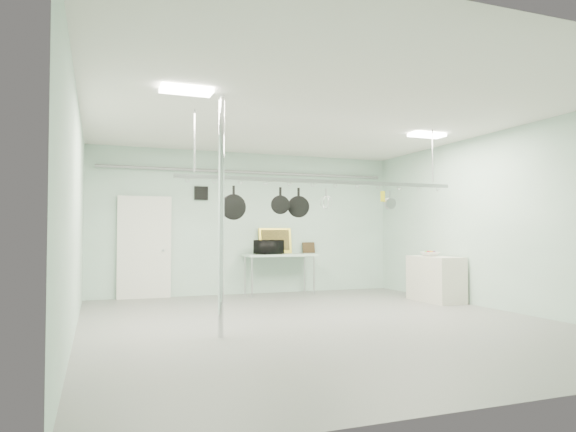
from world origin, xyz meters
name	(u,v)px	position (x,y,z in m)	size (l,w,h in m)	color
floor	(321,322)	(0.00, 0.00, 0.00)	(8.00, 8.00, 0.00)	gray
ceiling	(320,116)	(0.00, 0.00, 3.19)	(7.00, 8.00, 0.02)	silver
back_wall	(249,223)	(0.00, 3.99, 1.60)	(7.00, 0.02, 3.20)	silver
right_wall	(499,220)	(3.49, 0.00, 1.60)	(0.02, 8.00, 3.20)	silver
door	(144,248)	(-2.30, 3.94, 1.05)	(1.10, 0.10, 2.20)	silver
wall_vent	(201,193)	(-1.10, 3.97, 2.25)	(0.30, 0.04, 0.30)	black
conduit_pipe	(250,172)	(0.00, 3.90, 2.75)	(0.07, 0.07, 6.60)	gray
chrome_pole	(221,215)	(-1.70, -0.60, 1.60)	(0.08, 0.08, 3.20)	silver
prep_table	(279,257)	(0.60, 3.60, 0.83)	(1.60, 0.70, 0.91)	#B4D4C2
side_cabinet	(436,279)	(3.15, 1.40, 0.45)	(0.60, 1.20, 0.90)	beige
pot_rack	(324,180)	(0.20, 0.30, 2.23)	(4.80, 0.06, 1.00)	#B7B7BC
light_panel_left	(186,91)	(-2.20, -0.80, 3.16)	(0.65, 0.30, 0.05)	white
light_panel_right	(427,135)	(2.40, 0.60, 3.16)	(0.65, 0.30, 0.05)	white
microwave	(269,247)	(0.32, 3.52, 1.06)	(0.57, 0.38, 0.31)	black
coffee_canister	(275,249)	(0.47, 3.51, 1.01)	(0.15, 0.15, 0.21)	silver
painting_large	(275,241)	(0.60, 3.90, 1.20)	(0.78, 0.05, 0.58)	gold
painting_small	(309,248)	(1.43, 3.90, 1.03)	(0.30, 0.04, 0.25)	#342412
fruit_bowl	(430,254)	(3.13, 1.55, 0.94)	(0.36, 0.36, 0.09)	silver
skillet_left	(234,203)	(-1.30, 0.30, 1.82)	(0.39, 0.06, 0.53)	black
skillet_mid	(280,200)	(-0.55, 0.30, 1.89)	(0.29, 0.06, 0.40)	black
skillet_right	(299,202)	(-0.25, 0.30, 1.85)	(0.34, 0.06, 0.46)	black
whisk	(326,199)	(0.23, 0.30, 1.91)	(0.21, 0.21, 0.35)	#A5A5AA
grater	(383,196)	(1.29, 0.30, 1.99)	(0.08, 0.02, 0.20)	orange
saucepan	(390,200)	(1.42, 0.30, 1.92)	(0.19, 0.10, 0.33)	silver
fruit_cluster	(430,252)	(3.13, 1.55, 0.98)	(0.24, 0.24, 0.09)	maroon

